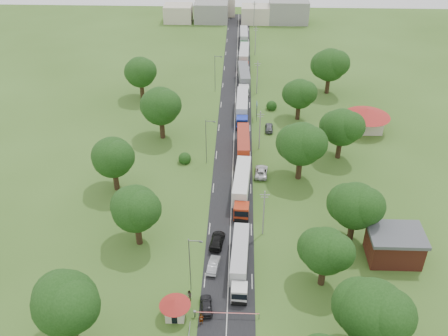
{
  "coord_description": "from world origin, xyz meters",
  "views": [
    {
      "loc": [
        1.29,
        -71.68,
        56.14
      ],
      "look_at": [
        -1.63,
        8.54,
        3.0
      ],
      "focal_mm": 40.0,
      "sensor_mm": 36.0,
      "label": 1
    }
  ],
  "objects_px": {
    "car_lane_mid": "(214,265)",
    "pedestrian_near": "(201,319)",
    "boom_barrier": "(217,313)",
    "info_sign": "(257,107)",
    "guard_booth": "(175,306)",
    "car_lane_front": "(206,305)",
    "truck_0": "(240,260)"
  },
  "relations": [
    {
      "from": "guard_booth",
      "to": "truck_0",
      "type": "relative_size",
      "value": 0.31
    },
    {
      "from": "boom_barrier",
      "to": "pedestrian_near",
      "type": "distance_m",
      "value": 2.45
    },
    {
      "from": "info_sign",
      "to": "pedestrian_near",
      "type": "distance_m",
      "value": 61.84
    },
    {
      "from": "truck_0",
      "to": "info_sign",
      "type": "bearing_deg",
      "value": 86.0
    },
    {
      "from": "pedestrian_near",
      "to": "guard_booth",
      "type": "bearing_deg",
      "value": 144.34
    },
    {
      "from": "car_lane_mid",
      "to": "pedestrian_near",
      "type": "bearing_deg",
      "value": 91.57
    },
    {
      "from": "boom_barrier",
      "to": "guard_booth",
      "type": "distance_m",
      "value": 5.98
    },
    {
      "from": "truck_0",
      "to": "boom_barrier",
      "type": "bearing_deg",
      "value": -107.84
    },
    {
      "from": "car_lane_front",
      "to": "guard_booth",
      "type": "bearing_deg",
      "value": 12.21
    },
    {
      "from": "info_sign",
      "to": "truck_0",
      "type": "xyz_separation_m",
      "value": [
        -3.54,
        -50.61,
        -0.93
      ]
    },
    {
      "from": "boom_barrier",
      "to": "truck_0",
      "type": "relative_size",
      "value": 0.65
    },
    {
      "from": "info_sign",
      "to": "pedestrian_near",
      "type": "xyz_separation_m",
      "value": [
        -8.7,
        -61.19,
        -2.04
      ]
    },
    {
      "from": "car_lane_front",
      "to": "pedestrian_near",
      "type": "distance_m",
      "value": 2.74
    },
    {
      "from": "info_sign",
      "to": "boom_barrier",
      "type": "bearing_deg",
      "value": -96.24
    },
    {
      "from": "boom_barrier",
      "to": "pedestrian_near",
      "type": "xyz_separation_m",
      "value": [
        -2.14,
        -1.19,
        0.07
      ]
    },
    {
      "from": "car_lane_front",
      "to": "info_sign",
      "type": "bearing_deg",
      "value": -105.44
    },
    {
      "from": "boom_barrier",
      "to": "pedestrian_near",
      "type": "height_order",
      "value": "pedestrian_near"
    },
    {
      "from": "truck_0",
      "to": "car_lane_mid",
      "type": "height_order",
      "value": "truck_0"
    },
    {
      "from": "boom_barrier",
      "to": "info_sign",
      "type": "relative_size",
      "value": 2.25
    },
    {
      "from": "truck_0",
      "to": "car_lane_mid",
      "type": "xyz_separation_m",
      "value": [
        -4.04,
        0.18,
        -1.35
      ]
    },
    {
      "from": "info_sign",
      "to": "pedestrian_near",
      "type": "height_order",
      "value": "info_sign"
    },
    {
      "from": "guard_booth",
      "to": "car_lane_front",
      "type": "relative_size",
      "value": 1.05
    },
    {
      "from": "boom_barrier",
      "to": "info_sign",
      "type": "distance_m",
      "value": 60.39
    },
    {
      "from": "boom_barrier",
      "to": "truck_0",
      "type": "bearing_deg",
      "value": 72.16
    },
    {
      "from": "boom_barrier",
      "to": "car_lane_front",
      "type": "bearing_deg",
      "value": 137.6
    },
    {
      "from": "car_lane_mid",
      "to": "pedestrian_near",
      "type": "relative_size",
      "value": 2.3
    },
    {
      "from": "boom_barrier",
      "to": "car_lane_mid",
      "type": "height_order",
      "value": "car_lane_mid"
    },
    {
      "from": "boom_barrier",
      "to": "pedestrian_near",
      "type": "relative_size",
      "value": 4.82
    },
    {
      "from": "truck_0",
      "to": "pedestrian_near",
      "type": "distance_m",
      "value": 11.82
    },
    {
      "from": "info_sign",
      "to": "car_lane_mid",
      "type": "xyz_separation_m",
      "value": [
        -7.58,
        -50.43,
        -2.28
      ]
    },
    {
      "from": "info_sign",
      "to": "truck_0",
      "type": "height_order",
      "value": "info_sign"
    },
    {
      "from": "boom_barrier",
      "to": "guard_booth",
      "type": "xyz_separation_m",
      "value": [
        -5.84,
        -0.0,
        1.27
      ]
    }
  ]
}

